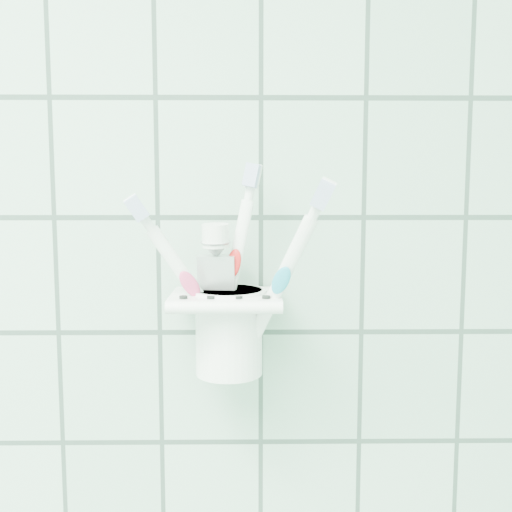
{
  "coord_description": "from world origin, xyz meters",
  "views": [
    {
      "loc": [
        0.66,
        0.58,
        1.4
      ],
      "look_at": [
        0.67,
        1.1,
        1.35
      ],
      "focal_mm": 40.0,
      "sensor_mm": 36.0,
      "label": 1
    }
  ],
  "objects": [
    {
      "name": "toothbrush_orange",
      "position": [
        0.65,
        1.15,
        1.34
      ],
      "size": [
        0.08,
        0.07,
        0.21
      ],
      "rotation": [
        0.27,
        0.45,
        -0.14
      ],
      "color": "white",
      "rests_on": "cup"
    },
    {
      "name": "holder_bracket",
      "position": [
        0.64,
        1.15,
        1.3
      ],
      "size": [
        0.11,
        0.1,
        0.03
      ],
      "color": "white",
      "rests_on": "wall_back"
    },
    {
      "name": "cup",
      "position": [
        0.64,
        1.16,
        1.27
      ],
      "size": [
        0.08,
        0.08,
        0.09
      ],
      "color": "white",
      "rests_on": "holder_bracket"
    },
    {
      "name": "toothpaste_tube",
      "position": [
        0.63,
        1.16,
        1.31
      ],
      "size": [
        0.04,
        0.04,
        0.15
      ],
      "rotation": [
        0.08,
        -0.01,
        -0.11
      ],
      "color": "silver",
      "rests_on": "cup"
    },
    {
      "name": "toothbrush_pink",
      "position": [
        0.66,
        1.16,
        1.33
      ],
      "size": [
        0.1,
        0.05,
        0.2
      ],
      "rotation": [
        0.08,
        -0.58,
        0.18
      ],
      "color": "white",
      "rests_on": "cup"
    },
    {
      "name": "toothbrush_blue",
      "position": [
        0.63,
        1.15,
        1.33
      ],
      "size": [
        0.05,
        0.03,
        0.21
      ],
      "rotation": [
        -0.11,
        0.18,
        -0.28
      ],
      "color": "white",
      "rests_on": "cup"
    }
  ]
}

